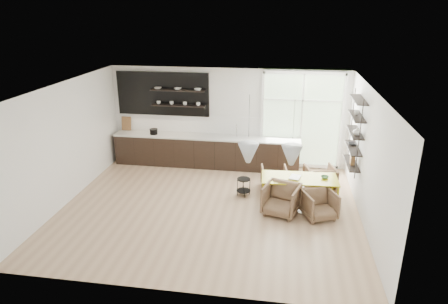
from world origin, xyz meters
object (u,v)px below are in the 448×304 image
armchair_back_left (274,178)px  dining_table (299,179)px  wire_stool (244,185)px  armchair_front_right (319,205)px  armchair_back_right (320,179)px  armchair_front_left (281,199)px

armchair_back_left → dining_table: bearing=123.8°
armchair_back_left → wire_stool: (-0.74, -0.51, -0.01)m
armchair_front_right → dining_table: bearing=101.3°
armchair_back_right → wire_stool: (-1.93, -0.57, -0.05)m
wire_stool → dining_table: bearing=-8.3°
dining_table → armchair_back_right: armchair_back_right is taller
armchair_front_left → armchair_back_right: bearing=71.8°
wire_stool → armchair_back_right: bearing=16.4°
armchair_front_right → wire_stool: bearing=131.8°
armchair_front_left → armchair_front_right: armchair_front_left is taller
dining_table → wire_stool: size_ratio=4.08×
armchair_back_left → wire_stool: bearing=27.1°
armchair_back_left → armchair_front_left: size_ratio=0.86×
armchair_back_right → wire_stool: armchair_back_right is taller
armchair_back_left → armchair_back_right: armchair_back_right is taller
dining_table → armchair_front_left: size_ratio=2.36×
armchair_front_left → wire_stool: armchair_front_left is taller
dining_table → armchair_back_left: bearing=128.5°
dining_table → armchair_front_right: 0.86m
armchair_front_left → armchair_back_left: bearing=116.1°
armchair_front_left → wire_stool: bearing=156.5°
armchair_back_right → armchair_front_left: (-0.96, -1.38, 0.02)m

